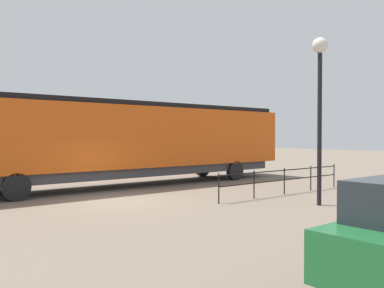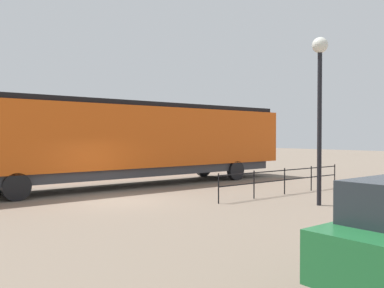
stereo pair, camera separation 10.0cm
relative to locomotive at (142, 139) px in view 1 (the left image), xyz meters
The scene contains 4 objects.
ground_plane 5.76m from the locomotive, 41.81° to the right, with size 120.00×120.00×0.00m, color #756656.
locomotive is the anchor object (origin of this frame).
lamp_post 9.79m from the locomotive, 10.12° to the left, with size 0.57×0.57×6.10m.
platform_fence 7.61m from the locomotive, 23.43° to the left, with size 0.05×7.80×1.14m.
Camera 1 is at (14.09, -7.81, 2.53)m, focal length 38.29 mm.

